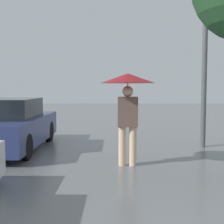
# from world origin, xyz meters

# --- Properties ---
(pedestrian) EXTENTS (1.12, 1.12, 1.92)m
(pedestrian) POSITION_xyz_m (-0.19, 5.38, 1.54)
(pedestrian) COLOR beige
(pedestrian) RESTS_ON ground_plane
(parked_car_farthest) EXTENTS (1.77, 4.01, 1.34)m
(parked_car_farthest) POSITION_xyz_m (-3.26, 7.09, 0.62)
(parked_car_farthest) COLOR navy
(parked_car_farthest) RESTS_ON ground_plane
(street_lamp) EXTENTS (0.34, 0.34, 4.32)m
(street_lamp) POSITION_xyz_m (1.96, 7.45, 2.68)
(street_lamp) COLOR #515456
(street_lamp) RESTS_ON ground_plane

